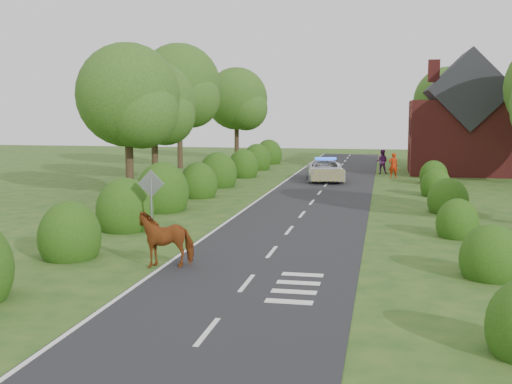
% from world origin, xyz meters
% --- Properties ---
extents(ground, '(120.00, 120.00, 0.00)m').
position_xyz_m(ground, '(0.00, 0.00, 0.00)').
color(ground, '#224A19').
extents(road, '(6.00, 70.00, 0.02)m').
position_xyz_m(road, '(0.00, 15.00, 0.01)').
color(road, black).
rests_on(road, ground).
extents(road_markings, '(4.96, 70.00, 0.01)m').
position_xyz_m(road_markings, '(-1.60, 12.93, 0.03)').
color(road_markings, white).
rests_on(road_markings, road).
extents(hedgerow_left, '(2.75, 50.41, 3.00)m').
position_xyz_m(hedgerow_left, '(-6.51, 11.69, 0.75)').
color(hedgerow_left, '#213910').
rests_on(hedgerow_left, ground).
extents(hedgerow_right, '(2.10, 45.78, 2.10)m').
position_xyz_m(hedgerow_right, '(6.60, 11.21, 0.55)').
color(hedgerow_right, '#213910').
rests_on(hedgerow_right, ground).
extents(tree_left_a, '(5.74, 5.60, 8.38)m').
position_xyz_m(tree_left_a, '(-9.75, 11.86, 5.34)').
color(tree_left_a, '#332316').
rests_on(tree_left_a, ground).
extents(tree_left_b, '(5.74, 5.60, 8.07)m').
position_xyz_m(tree_left_b, '(-11.25, 19.86, 5.04)').
color(tree_left_b, '#332316').
rests_on(tree_left_b, ground).
extents(tree_left_c, '(6.97, 6.80, 10.22)m').
position_xyz_m(tree_left_c, '(-12.70, 29.83, 6.53)').
color(tree_left_c, '#332316').
rests_on(tree_left_c, ground).
extents(tree_left_d, '(6.15, 6.00, 8.89)m').
position_xyz_m(tree_left_d, '(-10.23, 39.85, 5.64)').
color(tree_left_d, '#332316').
rests_on(tree_left_d, ground).
extents(tree_right_c, '(6.15, 6.00, 8.58)m').
position_xyz_m(tree_right_c, '(9.27, 37.85, 5.34)').
color(tree_right_c, '#332316').
rests_on(tree_right_c, ground).
extents(road_sign, '(1.06, 0.08, 2.53)m').
position_xyz_m(road_sign, '(-5.00, 2.00, 1.65)').
color(road_sign, gray).
rests_on(road_sign, ground).
extents(house, '(8.00, 7.40, 9.17)m').
position_xyz_m(house, '(9.49, 30.00, 3.79)').
color(house, maroon).
rests_on(house, ground).
extents(cow, '(2.22, 1.61, 1.42)m').
position_xyz_m(cow, '(-2.88, -2.38, 0.71)').
color(cow, brown).
rests_on(cow, ground).
extents(police_van, '(3.13, 5.53, 1.59)m').
position_xyz_m(police_van, '(-0.27, 22.58, 0.72)').
color(police_van, silver).
rests_on(police_van, ground).
extents(pedestrian_red, '(0.68, 0.48, 1.77)m').
position_xyz_m(pedestrian_red, '(4.27, 25.52, 0.88)').
color(pedestrian_red, '#B92509').
rests_on(pedestrian_red, ground).
extents(pedestrian_purple, '(0.98, 0.81, 1.82)m').
position_xyz_m(pedestrian_purple, '(3.46, 28.54, 0.91)').
color(pedestrian_purple, '#68256C').
rests_on(pedestrian_purple, ground).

